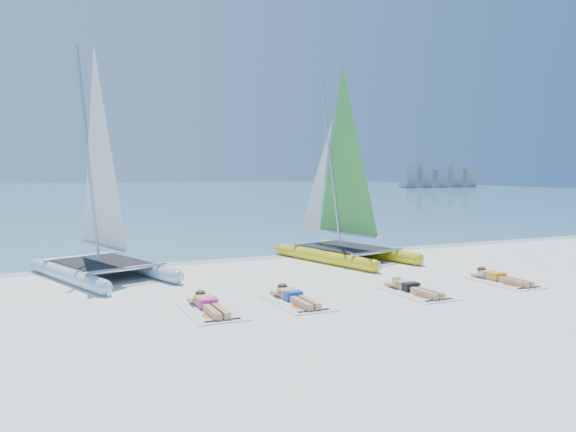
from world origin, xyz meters
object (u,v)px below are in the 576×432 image
sunbather_c (412,287)px  towel_d (505,282)px  towel_a (211,311)px  catamaran_blue (100,205)px  sunbather_a (209,304)px  towel_b (298,303)px  sunbather_b (294,296)px  sunbather_d (499,277)px  towel_c (417,293)px  catamaran_yellow (336,195)px

sunbather_c → towel_d: 2.76m
towel_a → towel_d: same height
catamaran_blue → sunbather_c: bearing=-56.5°
sunbather_a → sunbather_c: same height
towel_b → sunbather_b: (0.00, 0.19, 0.11)m
towel_d → sunbather_d: (-0.00, 0.19, 0.11)m
sunbather_a → towel_c: sunbather_a is taller
sunbather_b → sunbather_d: bearing=-1.2°
sunbather_a → towel_b: 1.88m
towel_a → sunbather_d: size_ratio=1.07×
sunbather_a → sunbather_b: 1.86m
towel_a → sunbather_b: (1.86, 0.14, 0.11)m
sunbather_a → towel_b: bearing=-7.3°
catamaran_blue → towel_d: 10.48m
catamaran_yellow → towel_d: (1.95, -5.18, -1.99)m
catamaran_blue → sunbather_a: bearing=-89.5°
sunbather_d → sunbather_b: bearing=178.8°
towel_b → towel_c: same height
catamaran_blue → sunbather_c: 8.14m
catamaran_yellow → towel_c: 5.74m
catamaran_blue → sunbather_c: size_ratio=3.68×
towel_d → towel_c: bearing=-177.1°
towel_a → towel_d: 7.47m
towel_c → sunbather_c: size_ratio=1.07×
towel_a → sunbather_b: sunbather_b is taller
towel_b → towel_c: size_ratio=1.00×
towel_a → sunbather_d: 7.47m
catamaran_yellow → towel_c: (-0.80, -5.32, -1.99)m
catamaran_blue → sunbather_c: (6.33, -4.81, -1.78)m
towel_a → sunbather_d: bearing=0.2°
towel_b → towel_d: size_ratio=1.00×
towel_c → sunbather_d: size_ratio=1.07×
towel_d → catamaran_blue: bearing=151.8°
sunbather_b → sunbather_c: size_ratio=1.00×
sunbather_a → towel_c: size_ratio=0.93×
towel_b → towel_d: same height
sunbather_a → towel_d: 7.48m
towel_a → towel_d: (7.47, -0.16, 0.00)m
sunbather_d → catamaran_yellow: bearing=111.4°
catamaran_yellow → towel_d: size_ratio=3.43×
towel_b → sunbather_d: sunbather_d is taller
catamaran_yellow → towel_b: size_ratio=3.43×
towel_c → catamaran_blue: bearing=141.7°
sunbather_b → towel_c: 2.89m
sunbather_a → towel_b: (1.86, -0.24, -0.11)m
sunbather_b → towel_d: size_ratio=0.93×
sunbather_c → towel_d: (2.76, -0.05, -0.11)m
catamaran_yellow → sunbather_c: (-0.80, -5.13, -1.88)m
sunbather_d → towel_c: bearing=-173.1°
catamaran_yellow → sunbather_a: size_ratio=3.68×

